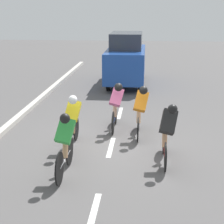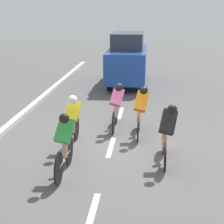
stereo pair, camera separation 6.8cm
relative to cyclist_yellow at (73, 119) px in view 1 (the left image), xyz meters
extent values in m
plane|color=#565454|center=(-0.96, -0.30, -0.76)|extent=(60.00, 60.00, 0.00)
cube|color=white|center=(-0.96, 3.09, -0.76)|extent=(0.12, 1.40, 0.01)
cube|color=white|center=(-0.96, -0.11, -0.76)|extent=(0.12, 1.40, 0.01)
cube|color=white|center=(-0.96, -3.31, -0.76)|extent=(0.12, 1.40, 0.01)
cylinder|color=black|center=(0.03, -0.59, -0.43)|extent=(0.03, 0.66, 0.66)
cylinder|color=black|center=(0.03, 0.43, -0.43)|extent=(0.03, 0.66, 0.66)
cylinder|color=black|center=(0.03, -0.08, -0.43)|extent=(0.04, 1.02, 0.04)
cylinder|color=black|center=(0.03, -0.26, -0.22)|extent=(0.04, 0.04, 0.42)
cylinder|color=#1999D8|center=(0.03, -0.13, -0.33)|extent=(0.07, 0.07, 0.16)
cylinder|color=#9E704C|center=(0.03, -0.16, -0.25)|extent=(0.12, 0.23, 0.36)
cube|color=yellow|center=(-0.02, 0.02, 0.23)|extent=(0.42, 0.45, 0.57)
sphere|color=white|center=(-0.06, 0.24, 0.57)|extent=(0.22, 0.22, 0.22)
cylinder|color=black|center=(-0.12, 1.05, -0.41)|extent=(0.03, 0.70, 0.70)
cylinder|color=black|center=(-0.12, 2.07, -0.41)|extent=(0.03, 0.70, 0.70)
cylinder|color=#B7B7BC|center=(-0.12, 1.56, -0.41)|extent=(0.04, 1.02, 0.04)
cylinder|color=#B7B7BC|center=(-0.12, 1.38, -0.20)|extent=(0.04, 0.04, 0.42)
cylinder|color=#1999D8|center=(-0.12, 1.51, -0.31)|extent=(0.07, 0.07, 0.16)
cylinder|color=tan|center=(-0.12, 1.49, -0.23)|extent=(0.12, 0.23, 0.36)
cube|color=green|center=(-0.18, 1.66, 0.26)|extent=(0.42, 0.46, 0.59)
sphere|color=black|center=(-0.23, 1.88, 0.60)|extent=(0.21, 0.21, 0.21)
cylinder|color=black|center=(-2.29, 0.19, -0.43)|extent=(0.03, 0.66, 0.66)
cylinder|color=black|center=(-2.29, 1.20, -0.43)|extent=(0.03, 0.66, 0.66)
cylinder|color=red|center=(-2.29, 0.69, -0.43)|extent=(0.04, 1.01, 0.04)
cylinder|color=red|center=(-2.29, 0.52, -0.22)|extent=(0.04, 0.04, 0.42)
cylinder|color=yellow|center=(-2.29, 0.64, -0.33)|extent=(0.07, 0.07, 0.16)
cylinder|color=tan|center=(-2.29, 0.62, -0.25)|extent=(0.12, 0.23, 0.36)
cube|color=black|center=(-2.35, 0.79, 0.25)|extent=(0.44, 0.47, 0.62)
sphere|color=black|center=(-2.41, 1.01, 0.61)|extent=(0.22, 0.22, 0.22)
cylinder|color=black|center=(-0.92, -2.14, -0.43)|extent=(0.03, 0.66, 0.66)
cylinder|color=black|center=(-0.92, -1.15, -0.43)|extent=(0.03, 0.66, 0.66)
cylinder|color=navy|center=(-0.92, -1.65, -0.43)|extent=(0.04, 0.98, 0.04)
cylinder|color=navy|center=(-0.92, -1.82, -0.22)|extent=(0.04, 0.04, 0.42)
cylinder|color=yellow|center=(-0.92, -1.70, -0.33)|extent=(0.07, 0.07, 0.16)
cylinder|color=beige|center=(-0.92, -1.72, -0.25)|extent=(0.12, 0.23, 0.36)
cube|color=pink|center=(-0.99, -1.55, 0.23)|extent=(0.45, 0.45, 0.59)
sphere|color=black|center=(-1.05, -1.33, 0.57)|extent=(0.24, 0.24, 0.24)
cylinder|color=black|center=(-1.64, -1.60, -0.43)|extent=(0.03, 0.67, 0.67)
cylinder|color=black|center=(-1.64, -0.59, -0.43)|extent=(0.03, 0.67, 0.67)
cylinder|color=black|center=(-1.64, -1.10, -0.43)|extent=(0.04, 1.01, 0.04)
cylinder|color=black|center=(-1.64, -1.27, -0.22)|extent=(0.04, 0.04, 0.42)
cylinder|color=yellow|center=(-1.64, -1.15, -0.33)|extent=(0.07, 0.07, 0.16)
cylinder|color=#DBAD84|center=(-1.64, -1.17, -0.25)|extent=(0.12, 0.23, 0.36)
cube|color=orange|center=(-1.70, -1.00, 0.26)|extent=(0.44, 0.47, 0.61)
sphere|color=black|center=(-1.76, -0.78, 0.62)|extent=(0.23, 0.23, 0.23)
cylinder|color=black|center=(-1.55, -6.83, -0.44)|extent=(0.14, 0.64, 0.64)
cylinder|color=black|center=(-0.19, -6.83, -0.44)|extent=(0.14, 0.64, 0.64)
cylinder|color=black|center=(-1.55, -9.50, -0.44)|extent=(0.14, 0.64, 0.64)
cylinder|color=black|center=(-0.19, -9.50, -0.44)|extent=(0.14, 0.64, 0.64)
cube|color=#1E479E|center=(-0.87, -8.17, 0.21)|extent=(1.70, 4.31, 1.31)
cube|color=#2D333D|center=(-0.87, -8.38, 1.23)|extent=(1.39, 2.37, 0.72)
camera|label=1|loc=(-1.83, 8.90, 2.78)|focal=60.00mm
camera|label=2|loc=(-1.90, 8.89, 2.78)|focal=60.00mm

